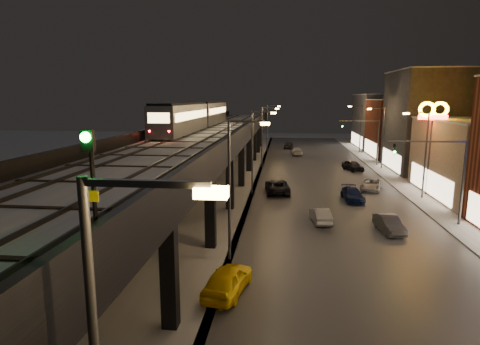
{
  "coord_description": "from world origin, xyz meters",
  "views": [
    {
      "loc": [
        2.66,
        -11.25,
        10.28
      ],
      "look_at": [
        -0.48,
        17.09,
        5.0
      ],
      "focal_mm": 30.0,
      "sensor_mm": 36.0,
      "label": 1
    }
  ],
  "objects": [
    {
      "name": "road_surface",
      "position": [
        7.5,
        35.0,
        0.03
      ],
      "size": [
        17.0,
        120.0,
        0.06
      ],
      "primitive_type": "cube",
      "color": "#46474D",
      "rests_on": "ground"
    },
    {
      "name": "sidewalk_right",
      "position": [
        17.5,
        35.0,
        0.07
      ],
      "size": [
        4.0,
        120.0,
        0.14
      ],
      "primitive_type": "cube",
      "color": "#9FA1A8",
      "rests_on": "ground"
    },
    {
      "name": "under_viaduct_pavement",
      "position": [
        -6.0,
        35.0,
        0.03
      ],
      "size": [
        11.0,
        120.0,
        0.06
      ],
      "primitive_type": "cube",
      "color": "#9FA1A8",
      "rests_on": "ground"
    },
    {
      "name": "elevated_viaduct",
      "position": [
        -6.0,
        31.84,
        5.62
      ],
      "size": [
        9.0,
        100.0,
        6.3
      ],
      "color": "black",
      "rests_on": "ground"
    },
    {
      "name": "viaduct_trackbed",
      "position": [
        -6.01,
        31.97,
        6.39
      ],
      "size": [
        8.4,
        100.0,
        0.32
      ],
      "color": "#B2B7C1",
      "rests_on": "elevated_viaduct"
    },
    {
      "name": "viaduct_parapet_streetside",
      "position": [
        -1.65,
        32.0,
        6.85
      ],
      "size": [
        0.3,
        100.0,
        1.1
      ],
      "primitive_type": "cube",
      "color": "black",
      "rests_on": "elevated_viaduct"
    },
    {
      "name": "viaduct_parapet_far",
      "position": [
        -10.35,
        32.0,
        6.85
      ],
      "size": [
        0.3,
        100.0,
        1.1
      ],
      "primitive_type": "cube",
      "color": "black",
      "rests_on": "elevated_viaduct"
    },
    {
      "name": "building_d",
      "position": [
        23.99,
        48.0,
        7.08
      ],
      "size": [
        12.2,
        13.2,
        14.16
      ],
      "color": "#2F2F35",
      "rests_on": "ground"
    },
    {
      "name": "building_e",
      "position": [
        23.99,
        62.0,
        5.08
      ],
      "size": [
        12.2,
        12.2,
        10.16
      ],
      "color": "maroon",
      "rests_on": "ground"
    },
    {
      "name": "building_f",
      "position": [
        23.99,
        76.0,
        5.58
      ],
      "size": [
        12.2,
        16.2,
        11.16
      ],
      "color": "#49494E",
      "rests_on": "ground"
    },
    {
      "name": "streetlight_left_1",
      "position": [
        -0.43,
        13.0,
        5.24
      ],
      "size": [
        2.57,
        0.28,
        9.0
      ],
      "color": "#38383A",
      "rests_on": "ground"
    },
    {
      "name": "streetlight_left_2",
      "position": [
        -0.43,
        31.0,
        5.24
      ],
      "size": [
        2.57,
        0.28,
        9.0
      ],
      "color": "#38383A",
      "rests_on": "ground"
    },
    {
      "name": "streetlight_right_2",
      "position": [
        16.73,
        31.0,
        5.24
      ],
      "size": [
        2.56,
        0.28,
        9.0
      ],
      "color": "#38383A",
      "rests_on": "ground"
    },
    {
      "name": "streetlight_left_3",
      "position": [
        -0.43,
        49.0,
        5.24
      ],
      "size": [
        2.57,
        0.28,
        9.0
      ],
      "color": "#38383A",
      "rests_on": "ground"
    },
    {
      "name": "streetlight_right_3",
      "position": [
        16.73,
        49.0,
        5.24
      ],
      "size": [
        2.56,
        0.28,
        9.0
      ],
      "color": "#38383A",
      "rests_on": "ground"
    },
    {
      "name": "streetlight_left_4",
      "position": [
        -0.43,
        67.0,
        5.24
      ],
      "size": [
        2.57,
        0.28,
        9.0
      ],
      "color": "#38383A",
      "rests_on": "ground"
    },
    {
      "name": "streetlight_right_4",
      "position": [
        16.73,
        67.0,
        5.24
      ],
      "size": [
        2.56,
        0.28,
        9.0
      ],
      "color": "#38383A",
      "rests_on": "ground"
    },
    {
      "name": "traffic_light_rig_a",
      "position": [
        15.84,
        22.0,
        4.5
      ],
      "size": [
        6.1,
        0.34,
        7.0
      ],
      "color": "#38383A",
      "rests_on": "ground"
    },
    {
      "name": "traffic_light_rig_b",
      "position": [
        15.84,
        52.0,
        4.5
      ],
      "size": [
        6.1,
        0.34,
        7.0
      ],
      "color": "#38383A",
      "rests_on": "ground"
    },
    {
      "name": "subway_train",
      "position": [
        -8.5,
        39.9,
        8.22
      ],
      "size": [
        2.7,
        32.65,
        3.22
      ],
      "color": "gray",
      "rests_on": "viaduct_trackbed"
    },
    {
      "name": "rail_signal",
      "position": [
        -2.1,
        -1.94,
        8.69
      ],
      "size": [
        0.34,
        0.42,
        2.91
      ],
      "color": "black",
      "rests_on": "viaduct_trackbed"
    },
    {
      "name": "car_taxi",
      "position": [
        -0.17,
        8.45,
        0.75
      ],
      "size": [
        2.58,
        4.65,
        1.5
      ],
      "primitive_type": "imported",
      "rotation": [
        0.0,
        0.0,
        2.95
      ],
      "color": "yellow",
      "rests_on": "ground"
    },
    {
      "name": "car_near_white",
      "position": [
        5.79,
        21.55,
        0.62
      ],
      "size": [
        1.73,
        3.88,
        1.24
      ],
      "primitive_type": "imported",
      "rotation": [
        0.0,
        0.0,
        3.25
      ],
      "color": "#989898",
      "rests_on": "ground"
    },
    {
      "name": "car_mid_silver",
      "position": [
        2.0,
        31.91,
        0.74
      ],
      "size": [
        3.0,
        5.56,
        1.48
      ],
      "primitive_type": "imported",
      "rotation": [
        0.0,
        0.0,
        3.25
      ],
      "color": "black",
      "rests_on": "ground"
    },
    {
      "name": "car_mid_dark",
      "position": [
        4.9,
        62.35,
        0.71
      ],
      "size": [
        2.36,
        5.02,
        1.42
      ],
      "primitive_type": "imported",
      "rotation": [
        0.0,
        0.0,
        3.22
      ],
      "color": "silver",
      "rests_on": "ground"
    },
    {
      "name": "car_far_white",
      "position": [
        3.55,
        72.02,
        0.75
      ],
      "size": [
        2.09,
        4.54,
        1.51
      ],
      "primitive_type": "imported",
      "rotation": [
        0.0,
        0.0,
        3.07
      ],
      "color": "black",
      "rests_on": "ground"
    },
    {
      "name": "car_onc_silver",
      "position": [
        10.88,
        19.65,
        0.64
      ],
      "size": [
        1.85,
        4.04,
        1.28
      ],
      "primitive_type": "imported",
      "rotation": [
        0.0,
        0.0,
        0.13
      ],
      "color": "#393B3E",
      "rests_on": "ground"
    },
    {
      "name": "car_onc_dark",
      "position": [
        12.56,
        34.41,
        0.63
      ],
      "size": [
        3.3,
        4.91,
        1.25
      ],
      "primitive_type": "imported",
      "rotation": [
        0.0,
        0.0,
        -0.3
      ],
      "color": "#9EA0A7",
      "rests_on": "ground"
    },
    {
      "name": "car_onc_white",
      "position": [
        9.66,
        29.33,
        0.64
      ],
      "size": [
        2.08,
        4.52,
        1.28
      ],
      "primitive_type": "imported",
      "rotation": [
        0.0,
        0.0,
        0.07
      ],
      "color": "#0C1740",
      "rests_on": "ground"
    },
    {
      "name": "car_onc_red",
      "position": [
        12.52,
        46.86,
        0.73
      ],
      "size": [
        3.01,
        4.64,
        1.47
      ],
      "primitive_type": "imported",
      "rotation": [
        0.0,
        0.0,
        0.32
      ],
      "color": "black",
      "rests_on": "ground"
    },
    {
      "name": "sign_mcdonalds",
      "position": [
        18.0,
        32.75,
        8.1
      ],
      "size": [
        2.97,
        0.73,
        9.97
      ],
      "color": "#38383A",
      "rests_on": "ground"
    }
  ]
}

